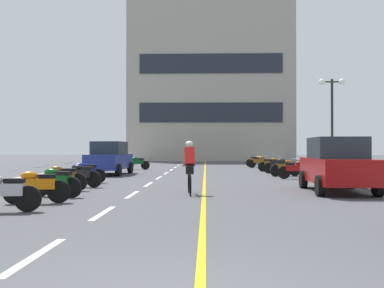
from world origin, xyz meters
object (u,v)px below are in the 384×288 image
object	(u,v)px
motorcycle_2	(37,186)
motorcycle_6	(85,172)
motorcycle_1	(2,192)
motorcycle_7	(296,169)
motorcycle_4	(62,177)
cyclist_rider	(189,166)
motorcycle_10	(272,164)
parked_car_near	(337,164)
motorcycle_11	(137,163)
motorcycle_13	(257,161)
motorcycle_12	(259,161)
motorcycle_5	(81,175)
street_lamp_mid	(332,104)
motorcycle_3	(56,181)
motorcycle_9	(278,165)
motorcycle_8	(285,167)
parked_car_mid	(109,158)

from	to	relation	value
motorcycle_2	motorcycle_6	xyz separation A→B (m)	(-0.55, 6.70, 0.00)
motorcycle_1	motorcycle_7	distance (m)	14.27
motorcycle_4	cyclist_rider	world-z (taller)	cyclist_rider
motorcycle_6	motorcycle_10	bearing A→B (deg)	47.00
cyclist_rider	parked_car_near	bearing A→B (deg)	10.25
motorcycle_11	motorcycle_13	world-z (taller)	same
motorcycle_1	motorcycle_12	size ratio (longest dim) A/B	1.00
motorcycle_5	motorcycle_6	world-z (taller)	same
street_lamp_mid	motorcycle_13	distance (m)	10.88
motorcycle_4	motorcycle_5	world-z (taller)	same
motorcycle_11	cyclist_rider	xyz separation A→B (m)	(4.16, -16.24, 0.41)
street_lamp_mid	motorcycle_3	distance (m)	16.77
motorcycle_6	motorcycle_9	size ratio (longest dim) A/B	1.00
street_lamp_mid	motorcycle_7	distance (m)	5.79
street_lamp_mid	motorcycle_4	world-z (taller)	street_lamp_mid
motorcycle_6	motorcycle_4	bearing A→B (deg)	-88.20
motorcycle_12	motorcycle_8	bearing A→B (deg)	-89.15
motorcycle_3	motorcycle_5	size ratio (longest dim) A/B	1.01
parked_car_mid	motorcycle_7	xyz separation A→B (m)	(9.54, -3.26, -0.44)
motorcycle_4	motorcycle_13	world-z (taller)	same
parked_car_mid	motorcycle_8	bearing A→B (deg)	-7.06
motorcycle_3	motorcycle_7	size ratio (longest dim) A/B	1.00
motorcycle_2	motorcycle_12	world-z (taller)	same
motorcycle_12	motorcycle_13	world-z (taller)	same
motorcycle_12	motorcycle_6	bearing A→B (deg)	-120.89
motorcycle_5	motorcycle_12	size ratio (longest dim) A/B	0.97
parked_car_near	motorcycle_5	distance (m)	9.17
parked_car_mid	motorcycle_3	xyz separation A→B (m)	(0.82, -11.24, -0.44)
motorcycle_9	cyclist_rider	bearing A→B (deg)	-111.69
motorcycle_6	motorcycle_8	distance (m)	10.38
parked_car_near	motorcycle_3	xyz separation A→B (m)	(-8.83, -1.80, -0.44)
motorcycle_1	motorcycle_6	bearing A→B (deg)	92.56
motorcycle_9	motorcycle_3	bearing A→B (deg)	-124.20
motorcycle_7	cyclist_rider	world-z (taller)	cyclist_rider
motorcycle_1	motorcycle_13	distance (m)	26.27
motorcycle_4	cyclist_rider	bearing A→B (deg)	-11.76
motorcycle_1	motorcycle_11	distance (m)	20.36
street_lamp_mid	cyclist_rider	world-z (taller)	street_lamp_mid
motorcycle_1	motorcycle_7	size ratio (longest dim) A/B	1.02
street_lamp_mid	motorcycle_13	world-z (taller)	street_lamp_mid
motorcycle_3	motorcycle_5	bearing A→B (deg)	93.28
street_lamp_mid	motorcycle_1	size ratio (longest dim) A/B	3.06
parked_car_mid	motorcycle_11	bearing A→B (deg)	84.06
parked_car_near	motorcycle_8	distance (m)	8.30
parked_car_near	motorcycle_13	xyz separation A→B (m)	(-0.38, 19.83, -0.44)
street_lamp_mid	motorcycle_13	size ratio (longest dim) A/B	3.05
motorcycle_8	motorcycle_10	world-z (taller)	same
motorcycle_7	motorcycle_8	xyz separation A→B (m)	(-0.14, 2.10, 0.00)
parked_car_near	cyclist_rider	xyz separation A→B (m)	(-4.87, -0.88, -0.03)
street_lamp_mid	motorcycle_10	xyz separation A→B (m)	(-2.87, 3.11, -3.44)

